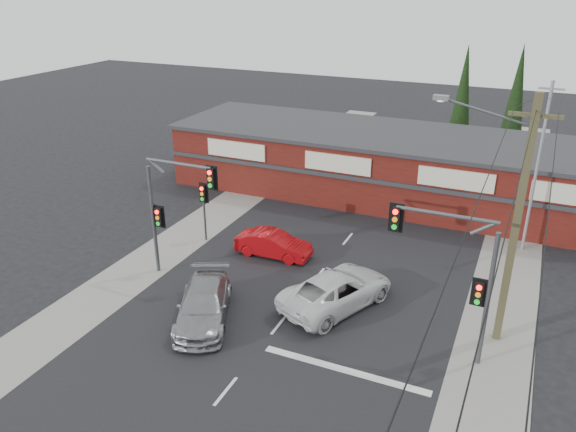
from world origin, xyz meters
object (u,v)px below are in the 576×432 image
at_px(silver_suv, 204,305).
at_px(red_sedan, 273,244).
at_px(utility_pole, 514,216).
at_px(shop_building, 371,162).
at_px(white_suv, 337,290).

height_order(silver_suv, red_sedan, silver_suv).
bearing_deg(utility_pole, shop_building, 123.76).
bearing_deg(white_suv, shop_building, -55.83).
bearing_deg(white_suv, red_sedan, -10.93).
xyz_separation_m(white_suv, shop_building, (-2.68, 14.33, 1.35)).
bearing_deg(shop_building, utility_pole, -56.24).
xyz_separation_m(red_sedan, utility_pole, (11.31, -2.85, 4.73)).
xyz_separation_m(white_suv, silver_suv, (-4.78, -3.42, -0.04)).
bearing_deg(white_suv, silver_suv, 59.15).
height_order(white_suv, silver_suv, white_suv).
height_order(shop_building, utility_pole, utility_pole).
relative_size(red_sedan, shop_building, 0.15).
bearing_deg(white_suv, utility_pole, -153.55).
bearing_deg(shop_building, white_suv, -79.40).
distance_m(red_sedan, utility_pole, 12.58).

